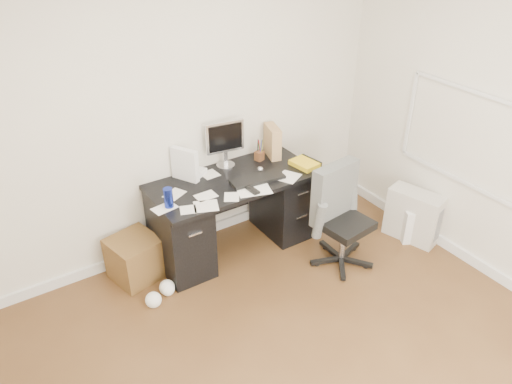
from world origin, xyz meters
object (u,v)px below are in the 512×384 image
lcd_monitor (225,144)px  office_chair (345,219)px  desk (234,212)px  wicker_basket (135,258)px  pc_tower (414,216)px  keyboard (257,179)px

lcd_monitor → office_chair: size_ratio=0.48×
desk → wicker_basket: (-0.95, 0.10, -0.20)m
office_chair → pc_tower: 0.86m
lcd_monitor → keyboard: 0.45m
keyboard → office_chair: office_chair is taller
desk → keyboard: size_ratio=3.08×
office_chair → wicker_basket: size_ratio=2.42×
keyboard → wicker_basket: size_ratio=1.24×
desk → pc_tower: desk is taller
desk → keyboard: keyboard is taller
lcd_monitor → keyboard: (0.10, -0.39, -0.21)m
keyboard → office_chair: 0.85m
keyboard → pc_tower: (1.37, -0.67, -0.51)m
lcd_monitor → wicker_basket: (-1.01, -0.14, -0.78)m
keyboard → pc_tower: bearing=-19.4°
office_chair → pc_tower: office_chair is taller
desk → office_chair: bearing=-45.9°
keyboard → lcd_monitor: bearing=111.1°
desk → wicker_basket: bearing=173.9°
lcd_monitor → keyboard: size_ratio=0.93×
desk → lcd_monitor: lcd_monitor is taller
wicker_basket → office_chair: bearing=-26.6°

